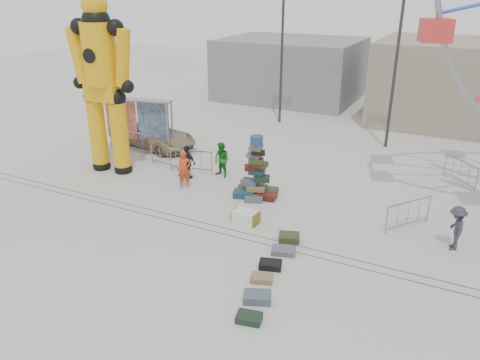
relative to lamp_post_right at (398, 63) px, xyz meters
The scene contains 27 objects.
ground 14.09m from the lamp_post_right, 103.39° to the right, with size 90.00×90.00×0.00m, color #9E9E99.
track_line_near 13.54m from the lamp_post_right, 104.01° to the right, with size 40.00×0.04×0.01m, color #47443F.
track_line_far 13.18m from the lamp_post_right, 104.46° to the right, with size 40.00×0.04×0.01m, color #47443F.
building_right 8.26m from the lamp_post_right, 60.84° to the left, with size 12.00×8.00×5.00m, color gray.
building_left 13.00m from the lamp_post_right, 135.30° to the left, with size 10.00×8.00×4.40m, color gray.
lamp_post_right is the anchor object (origin of this frame).
lamp_post_left 7.28m from the lamp_post_right, 164.05° to the left, with size 1.41×0.25×8.00m.
suitcase_tower 10.39m from the lamp_post_right, 112.49° to the right, with size 1.92×1.68×2.61m.
crash_test_dummy 14.42m from the lamp_post_right, 139.61° to the right, with size 3.24×1.43×8.14m.
banner_scaffold 13.49m from the lamp_post_right, 150.20° to the right, with size 3.92×1.20×2.80m.
steamer_trunk 12.42m from the lamp_post_right, 105.22° to the right, with size 0.96×0.56×0.45m, color silver.
row_case_0 12.63m from the lamp_post_right, 95.51° to the right, with size 0.70×0.55×0.24m, color #343C1E.
row_case_1 13.42m from the lamp_post_right, 94.55° to the right, with size 0.78×0.54×0.18m, color #585A60.
row_case_2 14.34m from the lamp_post_right, 94.44° to the right, with size 0.69×0.48×0.21m, color black.
row_case_3 15.07m from the lamp_post_right, 94.00° to the right, with size 0.66×0.43×0.18m, color olive.
row_case_4 15.93m from the lamp_post_right, 92.74° to the right, with size 0.77×0.51×0.24m, color #465765.
row_case_5 16.75m from the lamp_post_right, 92.03° to the right, with size 0.66×0.46×0.20m, color #192D20.
barricade_dummy_a 14.05m from the lamp_post_right, 150.23° to the right, with size 2.00×0.10×1.10m, color gray, non-canonical shape.
barricade_dummy_b 12.46m from the lamp_post_right, 138.24° to the right, with size 2.00×0.10×1.10m, color gray, non-canonical shape.
barricade_dummy_c 11.57m from the lamp_post_right, 133.75° to the right, with size 2.00×0.10×1.10m, color gray, non-canonical shape.
barricade_wheel_front 10.14m from the lamp_post_right, 75.64° to the right, with size 2.00×0.10×1.10m, color gray, non-canonical shape.
barricade_wheel_back 6.61m from the lamp_post_right, 45.14° to the right, with size 2.00×0.10×1.10m, color gray, non-canonical shape.
pedestrian_red 12.25m from the lamp_post_right, 125.81° to the right, with size 0.59×0.39×1.63m, color #B93B1A.
pedestrian_green 10.43m from the lamp_post_right, 127.82° to the right, with size 0.78×0.61×1.61m, color #1A6B1E.
pedestrian_black 11.84m from the lamp_post_right, 130.15° to the right, with size 0.91×0.38×1.55m, color black.
pedestrian_grey 11.22m from the lamp_post_right, 68.35° to the right, with size 0.98×0.56×1.52m, color #2B2937.
parked_suv 13.01m from the lamp_post_right, 153.38° to the right, with size 2.12×4.60×1.28m, color #947D5F.
Camera 1 is at (6.71, -12.06, 8.10)m, focal length 35.00 mm.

